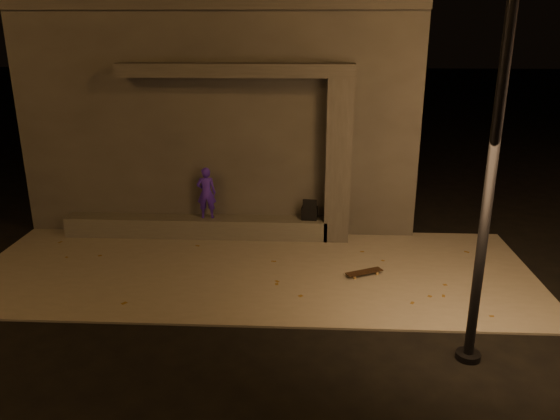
# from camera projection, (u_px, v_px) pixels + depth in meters

# --- Properties ---
(ground) EXTENTS (120.00, 120.00, 0.00)m
(ground) POSITION_uv_depth(u_px,v_px,m) (243.00, 321.00, 9.04)
(ground) COLOR black
(ground) RESTS_ON ground
(sidewalk) EXTENTS (11.00, 4.40, 0.04)m
(sidewalk) POSITION_uv_depth(u_px,v_px,m) (254.00, 269.00, 10.93)
(sidewalk) COLOR slate
(sidewalk) RESTS_ON ground
(building) EXTENTS (9.00, 5.10, 5.22)m
(building) POSITION_uv_depth(u_px,v_px,m) (231.00, 108.00, 14.41)
(building) COLOR #393734
(building) RESTS_ON ground
(ledge) EXTENTS (6.00, 0.55, 0.45)m
(ledge) POSITION_uv_depth(u_px,v_px,m) (196.00, 227.00, 12.58)
(ledge) COLOR #4D4C46
(ledge) RESTS_ON sidewalk
(column) EXTENTS (0.55, 0.55, 3.60)m
(column) POSITION_uv_depth(u_px,v_px,m) (338.00, 162.00, 11.93)
(column) COLOR #393734
(column) RESTS_ON sidewalk
(canopy) EXTENTS (5.00, 0.70, 0.28)m
(canopy) POSITION_uv_depth(u_px,v_px,m) (236.00, 70.00, 11.46)
(canopy) COLOR #393734
(canopy) RESTS_ON column
(skateboarder) EXTENTS (0.45, 0.31, 1.18)m
(skateboarder) POSITION_uv_depth(u_px,v_px,m) (206.00, 193.00, 12.31)
(skateboarder) COLOR #381BB0
(skateboarder) RESTS_ON ledge
(backpack) EXTENTS (0.38, 0.27, 0.50)m
(backpack) POSITION_uv_depth(u_px,v_px,m) (309.00, 212.00, 12.33)
(backpack) COLOR black
(backpack) RESTS_ON ledge
(skateboard) EXTENTS (0.76, 0.50, 0.08)m
(skateboard) POSITION_uv_depth(u_px,v_px,m) (364.00, 272.00, 10.60)
(skateboard) COLOR black
(skateboard) RESTS_ON sidewalk
(street_lamp_0) EXTENTS (0.36, 0.36, 7.03)m
(street_lamp_0) POSITION_uv_depth(u_px,v_px,m) (503.00, 81.00, 6.75)
(street_lamp_0) COLOR black
(street_lamp_0) RESTS_ON ground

